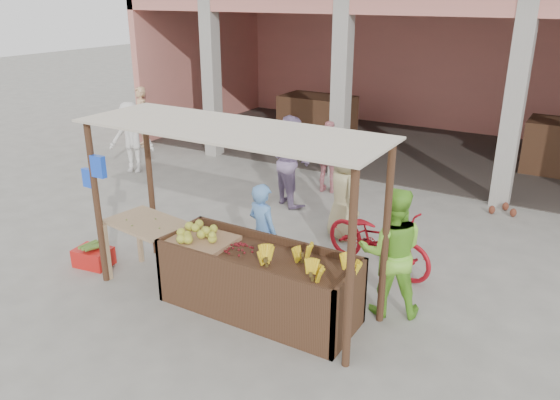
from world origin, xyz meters
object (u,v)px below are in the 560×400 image
Objects in this scene: vendor_blue at (263,230)px; motorcycle at (378,238)px; vendor_green at (391,249)px; side_table at (147,231)px; red_crate at (94,257)px; fruit_stall at (258,284)px.

motorcycle is (1.29, 1.17, -0.29)m from vendor_blue.
vendor_blue is 1.86m from vendor_green.
motorcycle is (-0.56, 1.06, -0.41)m from vendor_green.
vendor_blue is (1.42, 0.82, 0.03)m from side_table.
side_table is 1.22m from red_crate.
red_crate is at bearing -9.73° from vendor_green.
side_table is at bearing -0.47° from red_crate.
vendor_green reaches higher than red_crate.
red_crate is 2.72m from vendor_blue.
vendor_green is at bearing 23.81° from side_table.
motorcycle is at bearing 65.04° from fruit_stall.
fruit_stall is 1.86m from side_table.
red_crate is (-2.86, -0.22, -0.26)m from fruit_stall.
vendor_green is at bearing 5.55° from red_crate.
side_table is at bearing 140.09° from motorcycle.
red_crate is at bearing 38.36° from vendor_blue.
motorcycle is (0.89, 1.91, 0.10)m from fruit_stall.
vendor_blue is at bearing 118.32° from fruit_stall.
motorcycle is at bearing 44.15° from side_table.
vendor_blue is 1.77m from motorcycle.
side_table is 0.67× the size of vendor_green.
side_table is 3.41m from vendor_green.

